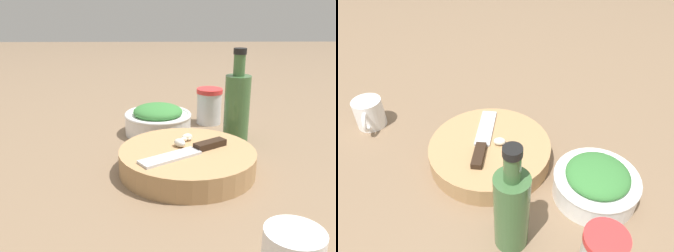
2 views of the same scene
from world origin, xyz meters
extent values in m
plane|color=#7F664C|center=(0.00, 0.00, 0.00)|extent=(5.00, 5.00, 0.00)
cylinder|color=tan|center=(-0.02, -0.08, 0.02)|extent=(0.26, 0.26, 0.04)
cube|color=black|center=(-0.01, -0.12, 0.05)|extent=(0.06, 0.07, 0.01)
cube|color=silver|center=(-0.06, -0.05, 0.05)|extent=(0.10, 0.12, 0.01)
ellipsoid|color=silver|center=(0.00, -0.07, 0.05)|extent=(0.03, 0.03, 0.02)
ellipsoid|color=beige|center=(0.03, -0.08, 0.05)|extent=(0.02, 0.02, 0.01)
ellipsoid|color=white|center=(0.04, -0.09, 0.05)|extent=(0.02, 0.01, 0.01)
ellipsoid|color=#EDE9CF|center=(0.03, -0.08, 0.05)|extent=(0.02, 0.03, 0.01)
cylinder|color=white|center=(0.21, -0.02, 0.02)|extent=(0.16, 0.16, 0.05)
torus|color=white|center=(0.21, -0.02, 0.05)|extent=(0.17, 0.17, 0.01)
ellipsoid|color=#387A38|center=(0.21, -0.02, 0.06)|extent=(0.12, 0.12, 0.04)
cylinder|color=silver|center=(0.29, -0.16, 0.04)|extent=(0.07, 0.07, 0.08)
cylinder|color=red|center=(0.29, -0.16, 0.09)|extent=(0.07, 0.07, 0.01)
torus|color=white|center=(-0.30, -0.21, 0.04)|extent=(0.04, 0.04, 0.05)
cylinder|color=#3D6638|center=(0.15, -0.21, 0.08)|extent=(0.06, 0.06, 0.16)
cylinder|color=#3D6638|center=(0.15, -0.21, 0.18)|extent=(0.03, 0.03, 0.05)
cylinder|color=black|center=(0.15, -0.21, 0.21)|extent=(0.03, 0.03, 0.01)
camera|label=1|loc=(-0.69, -0.03, 0.32)|focal=40.00mm
camera|label=2|loc=(0.35, -0.46, 0.52)|focal=35.00mm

